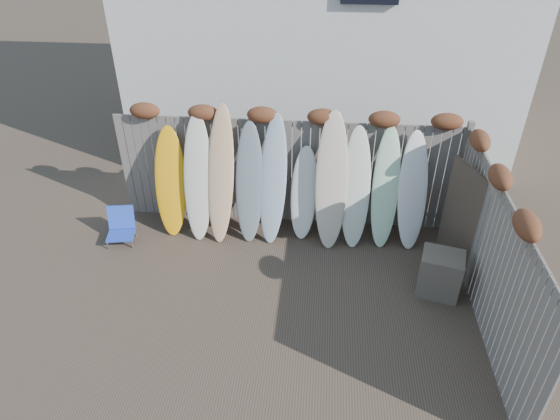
# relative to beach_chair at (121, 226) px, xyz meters

# --- Properties ---
(ground) EXTENTS (80.00, 80.00, 0.00)m
(ground) POSITION_rel_beach_chair_xyz_m (2.83, -1.51, -0.28)
(ground) COLOR #493A2D
(back_fence) EXTENTS (6.05, 0.28, 2.24)m
(back_fence) POSITION_rel_beach_chair_xyz_m (2.89, 0.88, 0.90)
(back_fence) COLOR slate
(back_fence) RESTS_ON ground
(right_fence) EXTENTS (0.28, 4.40, 2.24)m
(right_fence) POSITION_rel_beach_chair_xyz_m (5.83, -1.26, 0.86)
(right_fence) COLOR slate
(right_fence) RESTS_ON ground
(beach_chair) EXTENTS (0.53, 0.56, 0.61)m
(beach_chair) POSITION_rel_beach_chair_xyz_m (0.00, 0.00, 0.00)
(beach_chair) COLOR blue
(beach_chair) RESTS_ON ground
(wooden_crate) EXTENTS (0.71, 0.64, 0.71)m
(wooden_crate) POSITION_rel_beach_chair_xyz_m (5.33, -0.87, 0.07)
(wooden_crate) COLOR #746157
(wooden_crate) RESTS_ON ground
(lattice_panel) EXTENTS (0.45, 1.13, 1.78)m
(lattice_panel) POSITION_rel_beach_chair_xyz_m (5.74, -0.24, 0.61)
(lattice_panel) COLOR #3E2C26
(lattice_panel) RESTS_ON ground
(surfboard_0) EXTENTS (0.59, 0.71, 1.89)m
(surfboard_0) POSITION_rel_beach_chair_xyz_m (0.84, 0.47, 0.66)
(surfboard_0) COLOR #FDA60D
(surfboard_0) RESTS_ON ground
(surfboard_1) EXTENTS (0.51, 0.77, 2.15)m
(surfboard_1) POSITION_rel_beach_chair_xyz_m (1.35, 0.42, 0.79)
(surfboard_1) COLOR beige
(surfboard_1) RESTS_ON ground
(surfboard_2) EXTENTS (0.53, 0.85, 2.32)m
(surfboard_2) POSITION_rel_beach_chair_xyz_m (1.75, 0.41, 0.88)
(surfboard_2) COLOR #E1B56E
(surfboard_2) RESTS_ON ground
(surfboard_3) EXTENTS (0.49, 0.73, 2.04)m
(surfboard_3) POSITION_rel_beach_chair_xyz_m (2.23, 0.44, 0.74)
(surfboard_3) COLOR slate
(surfboard_3) RESTS_ON ground
(surfboard_4) EXTENTS (0.54, 0.81, 2.18)m
(surfboard_4) POSITION_rel_beach_chair_xyz_m (2.65, 0.45, 0.81)
(surfboard_4) COLOR #9DB2C4
(surfboard_4) RESTS_ON ground
(surfboard_5) EXTENTS (0.51, 0.62, 1.61)m
(surfboard_5) POSITION_rel_beach_chair_xyz_m (3.17, 0.53, 0.52)
(surfboard_5) COLOR white
(surfboard_5) RESTS_ON ground
(surfboard_6) EXTENTS (0.56, 0.81, 2.28)m
(surfboard_6) POSITION_rel_beach_chair_xyz_m (3.63, 0.42, 0.86)
(surfboard_6) COLOR beige
(surfboard_6) RESTS_ON ground
(surfboard_7) EXTENTS (0.51, 0.73, 2.03)m
(surfboard_7) POSITION_rel_beach_chair_xyz_m (4.04, 0.44, 0.73)
(surfboard_7) COLOR silver
(surfboard_7) RESTS_ON ground
(surfboard_8) EXTENTS (0.48, 0.74, 2.03)m
(surfboard_8) POSITION_rel_beach_chair_xyz_m (4.54, 0.48, 0.73)
(surfboard_8) COLOR #BFEABE
(surfboard_8) RESTS_ON ground
(surfboard_9) EXTENTS (0.54, 0.74, 1.98)m
(surfboard_9) POSITION_rel_beach_chair_xyz_m (5.00, 0.47, 0.71)
(surfboard_9) COLOR white
(surfboard_9) RESTS_ON ground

